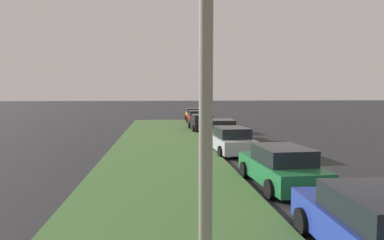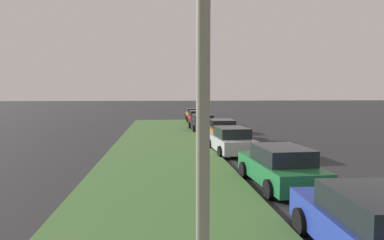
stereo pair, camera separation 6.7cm
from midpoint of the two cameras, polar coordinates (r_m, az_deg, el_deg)
name	(u,v)px [view 1 (the left image)]	position (r m, az deg, el deg)	size (l,w,h in m)	color
grass_median	(165,197)	(10.81, -4.80, -13.03)	(60.00, 6.00, 0.12)	#477238
parked_car_blue	(376,228)	(7.64, 28.86, -15.99)	(4.38, 2.18, 1.47)	#23389E
parked_car_green	(281,167)	(12.33, 14.84, -7.80)	(4.38, 2.17, 1.47)	#1E6B38
parked_car_silver	(231,140)	(18.59, 6.61, -3.51)	(4.39, 2.19, 1.47)	#B2B5BA
parked_car_orange	(221,130)	(23.90, 5.01, -1.69)	(4.36, 2.13, 1.47)	orange
parked_car_black	(202,123)	(29.40, 1.61, -0.50)	(4.37, 2.16, 1.47)	black
parked_car_red	(197,118)	(35.90, 0.76, 0.43)	(4.31, 2.03, 1.47)	red
parked_car_yellow	(194,114)	(41.30, 0.22, 0.97)	(4.35, 2.12, 1.47)	gold
streetlight	(227,30)	(5.78, 5.72, 15.13)	(0.50, 2.88, 7.50)	gray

